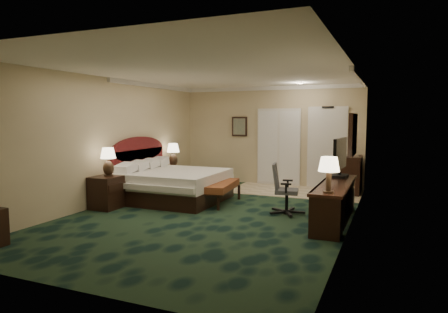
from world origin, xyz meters
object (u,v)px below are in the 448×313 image
at_px(lamp_far, 173,155).
at_px(bed_bench, 221,193).
at_px(minibar, 351,175).
at_px(nightstand_far, 172,177).
at_px(tv, 340,158).
at_px(desk_chair, 287,189).
at_px(desk, 335,202).
at_px(lamp_near, 108,162).
at_px(bed, 174,186).
at_px(nightstand_near, 107,192).

relative_size(lamp_far, bed_bench, 0.46).
height_order(bed_bench, minibar, minibar).
distance_m(nightstand_far, tv, 4.70).
bearing_deg(desk_chair, desk, -24.57).
relative_size(lamp_near, tv, 0.60).
bearing_deg(bed, bed_bench, 4.74).
distance_m(lamp_near, minibar, 5.72).
bearing_deg(bed_bench, bed, 177.71).
distance_m(bed, lamp_far, 1.82).
xyz_separation_m(bed_bench, tv, (2.43, 0.15, 0.85)).
bearing_deg(bed, desk, -8.07).
relative_size(nightstand_near, lamp_near, 1.13).
bearing_deg(bed, lamp_far, 120.56).
bearing_deg(desk_chair, bed_bench, 156.87).
xyz_separation_m(bed, lamp_far, (-0.89, 1.50, 0.53)).
bearing_deg(nightstand_far, bed, -58.20).
relative_size(bed, nightstand_near, 3.18).
distance_m(lamp_far, desk, 4.91).
xyz_separation_m(bed, lamp_near, (-0.84, -1.19, 0.62)).
distance_m(bed_bench, desk, 2.53).
height_order(bed, lamp_far, lamp_far).
bearing_deg(tv, desk, -83.87).
height_order(nightstand_far, minibar, minibar).
bearing_deg(desk, nightstand_far, 156.18).
bearing_deg(desk_chair, tv, 19.24).
relative_size(bed, minibar, 2.29).
bearing_deg(lamp_near, desk_chair, 14.86).
bearing_deg(lamp_far, bed_bench, -35.18).
relative_size(bed, desk_chair, 2.16).
relative_size(nightstand_near, minibar, 0.72).
bearing_deg(bed, desk_chair, -5.71).
height_order(lamp_near, bed_bench, lamp_near).
distance_m(lamp_far, desk_chair, 3.96).
distance_m(desk, tv, 1.05).
height_order(nightstand_far, lamp_far, lamp_far).
height_order(desk, minibar, minibar).
height_order(bed_bench, desk_chair, desk_chair).
height_order(nightstand_near, lamp_near, lamp_near).
relative_size(tv, minibar, 1.06).
height_order(nightstand_far, tv, tv).
height_order(bed, nightstand_far, bed).
distance_m(lamp_near, lamp_far, 2.69).
distance_m(bed, bed_bench, 1.12).
distance_m(bed_bench, tv, 2.58).
bearing_deg(nightstand_near, desk_chair, 15.21).
height_order(tv, desk_chair, tv).
height_order(nightstand_far, lamp_near, lamp_near).
bearing_deg(minibar, nightstand_near, -140.46).
distance_m(lamp_far, tv, 4.61).
bearing_deg(lamp_near, bed, 54.78).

